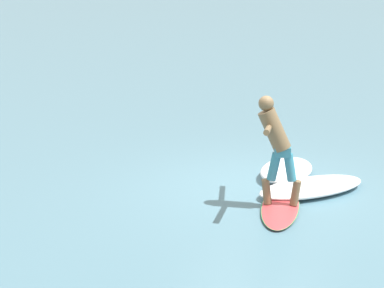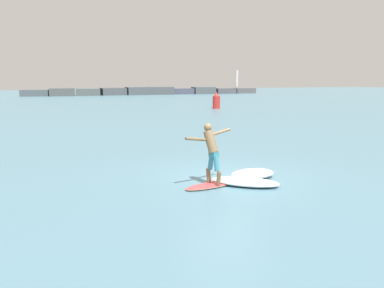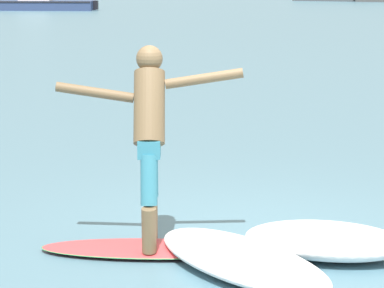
% 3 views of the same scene
% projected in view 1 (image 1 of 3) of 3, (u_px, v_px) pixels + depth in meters
% --- Properties ---
extents(ground_plane, '(200.00, 200.00, 0.00)m').
position_uv_depth(ground_plane, '(255.00, 188.00, 11.31)').
color(ground_plane, slate).
extents(surfboard, '(2.20, 1.10, 0.20)m').
position_uv_depth(surfboard, '(281.00, 205.00, 10.43)').
color(surfboard, '#DC4549').
rests_on(surfboard, ground).
extents(surfer, '(1.64, 0.86, 1.79)m').
position_uv_depth(surfer, '(275.00, 141.00, 10.11)').
color(surfer, brown).
rests_on(surfer, surfboard).
extents(wave_foam_at_tail, '(2.14, 1.94, 0.21)m').
position_uv_depth(wave_foam_at_tail, '(312.00, 187.00, 11.07)').
color(wave_foam_at_tail, white).
rests_on(wave_foam_at_tail, ground).
extents(wave_foam_at_nose, '(1.49, 0.93, 0.28)m').
position_uv_depth(wave_foam_at_nose, '(286.00, 170.00, 11.86)').
color(wave_foam_at_nose, white).
rests_on(wave_foam_at_nose, ground).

